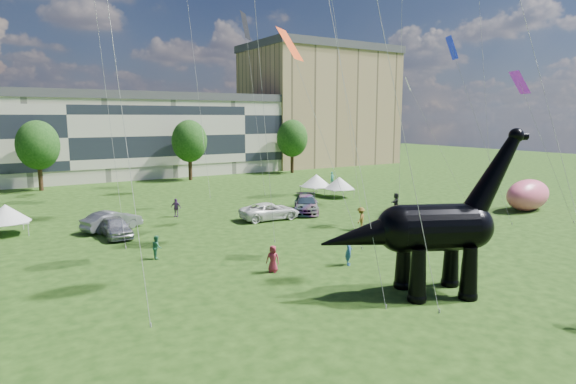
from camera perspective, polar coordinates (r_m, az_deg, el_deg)
ground at (r=24.86m, az=15.71°, el=-13.41°), size 220.00×220.00×0.00m
terrace_row at (r=77.95m, az=-25.12°, el=5.61°), size 78.00×11.00×12.00m
apartment_block at (r=98.65m, az=3.70°, el=9.83°), size 28.00×18.00×22.00m
tree_mid_left at (r=68.60m, az=-27.55°, el=5.36°), size 5.20×5.20×9.44m
tree_mid_right at (r=72.90m, az=-11.62°, el=6.32°), size 5.20×5.20×9.44m
tree_far_right at (r=80.91m, az=0.50°, el=6.73°), size 5.20×5.20×9.44m
dinosaur_sculpture at (r=26.20m, az=16.27°, el=-4.41°), size 10.72×6.06×9.07m
car_silver at (r=40.00m, az=-19.76°, el=-3.92°), size 1.97×4.73×1.60m
car_grey at (r=42.49m, az=-20.14°, el=-3.19°), size 5.20×3.35×1.62m
car_white at (r=44.08m, az=-2.16°, el=-2.28°), size 5.73×2.98×1.54m
car_dark at (r=47.16m, az=2.17°, el=-1.48°), size 5.01×6.07×1.66m
gazebo_near at (r=57.62m, az=3.36°, el=1.37°), size 3.97×3.97×2.55m
gazebo_far at (r=56.39m, az=6.09°, el=1.07°), size 4.04×4.04×2.41m
gazebo_left at (r=44.13m, az=-30.46°, el=-2.21°), size 3.85×3.85×2.49m
inflatable_pink at (r=53.92m, az=26.55°, el=-0.31°), size 6.57×3.81×3.13m
visitors at (r=35.55m, az=-1.21°, el=-4.77°), size 50.36×44.20×1.89m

